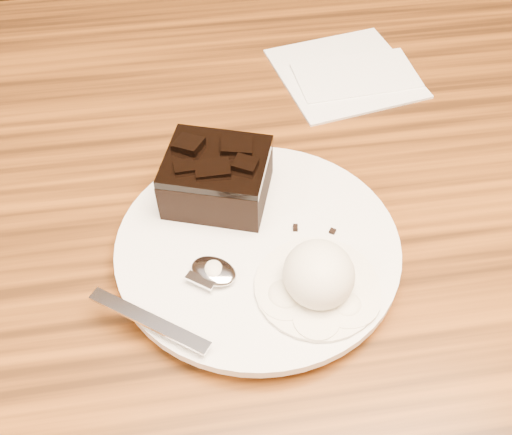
{
  "coord_description": "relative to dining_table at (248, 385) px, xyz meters",
  "views": [
    {
      "loc": [
        -0.05,
        -0.39,
        1.17
      ],
      "look_at": [
        0.0,
        -0.06,
        0.79
      ],
      "focal_mm": 43.48,
      "sensor_mm": 36.0,
      "label": 1
    }
  ],
  "objects": [
    {
      "name": "dining_table",
      "position": [
        0.0,
        0.0,
        0.0
      ],
      "size": [
        1.2,
        0.8,
        0.75
      ],
      "primitive_type": null,
      "color": "black",
      "rests_on": "floor"
    },
    {
      "name": "spoon",
      "position": [
        -0.04,
        -0.1,
        0.4
      ],
      "size": [
        0.14,
        0.12,
        0.01
      ],
      "primitive_type": null,
      "rotation": [
        0.0,
        0.0,
        0.93
      ],
      "color": "silver",
      "rests_on": "plate"
    },
    {
      "name": "plate",
      "position": [
        0.0,
        -0.07,
        0.38
      ],
      "size": [
        0.24,
        0.24,
        0.02
      ],
      "primitive_type": "cylinder",
      "color": "white",
      "rests_on": "dining_table"
    },
    {
      "name": "crumb_b",
      "position": [
        0.07,
        -0.07,
        0.4
      ],
      "size": [
        0.01,
        0.01,
        0.0
      ],
      "primitive_type": "cube",
      "rotation": [
        0.0,
        0.0,
        0.97
      ],
      "color": "black",
      "rests_on": "plate"
    },
    {
      "name": "napkin",
      "position": [
        0.14,
        0.18,
        0.38
      ],
      "size": [
        0.17,
        0.17,
        0.01
      ],
      "primitive_type": "cube",
      "rotation": [
        0.0,
        0.0,
        0.19
      ],
      "color": "white",
      "rests_on": "dining_table"
    },
    {
      "name": "brownie",
      "position": [
        -0.02,
        -0.01,
        0.41
      ],
      "size": [
        0.11,
        0.1,
        0.04
      ],
      "primitive_type": "cube",
      "rotation": [
        0.0,
        0.0,
        -0.33
      ],
      "color": "black",
      "rests_on": "plate"
    },
    {
      "name": "crumb_a",
      "position": [
        0.05,
        -0.13,
        0.4
      ],
      "size": [
        0.01,
        0.01,
        0.0
      ],
      "primitive_type": "cube",
      "rotation": [
        0.0,
        0.0,
        1.27
      ],
      "color": "black",
      "rests_on": "plate"
    },
    {
      "name": "ice_cream_scoop",
      "position": [
        0.04,
        -0.12,
        0.41
      ],
      "size": [
        0.06,
        0.06,
        0.05
      ],
      "primitive_type": "ellipsoid",
      "color": "silver",
      "rests_on": "plate"
    },
    {
      "name": "crumb_c",
      "position": [
        0.04,
        -0.06,
        0.4
      ],
      "size": [
        0.0,
        0.01,
        0.0
      ],
      "primitive_type": "cube",
      "rotation": [
        0.0,
        0.0,
        1.41
      ],
      "color": "black",
      "rests_on": "plate"
    },
    {
      "name": "melt_puddle",
      "position": [
        0.04,
        -0.12,
        0.4
      ],
      "size": [
        0.1,
        0.1,
        0.0
      ],
      "primitive_type": "cylinder",
      "color": "white",
      "rests_on": "plate"
    }
  ]
}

